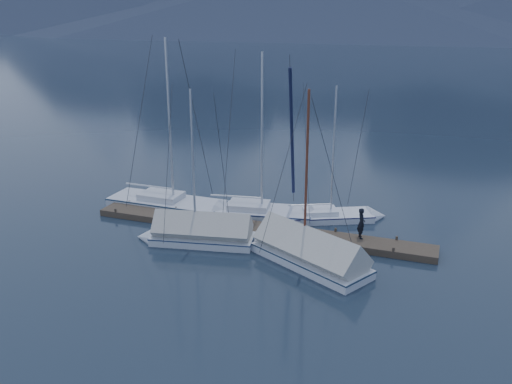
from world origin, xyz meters
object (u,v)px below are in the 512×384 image
sailboat_open_mid (271,215)px  sailboat_open_right (338,217)px  sailboat_open_left (182,207)px  sailboat_covered_near (302,252)px  sailboat_covered_far (194,235)px  person (361,223)px

sailboat_open_mid → sailboat_open_right: (3.55, 1.02, -0.03)m
sailboat_open_left → sailboat_open_right: size_ratio=1.32×
sailboat_covered_near → sailboat_open_left: bearing=153.2°
sailboat_open_left → sailboat_open_right: bearing=10.2°
sailboat_covered_far → sailboat_open_left: bearing=124.1°
sailboat_covered_near → person: sailboat_covered_near is taller
sailboat_open_left → sailboat_open_right: 8.88m
sailboat_open_mid → person: (5.26, -1.93, 0.93)m
sailboat_open_left → sailboat_covered_far: 4.79m
sailboat_open_left → sailboat_covered_near: sailboat_open_left is taller
sailboat_open_left → sailboat_covered_far: bearing=-55.9°
sailboat_open_right → sailboat_covered_far: bearing=-137.6°
sailboat_open_right → sailboat_covered_far: 8.22m
sailboat_open_left → sailboat_covered_far: (2.68, -3.96, 0.22)m
sailboat_open_mid → sailboat_covered_far: bearing=-119.0°
sailboat_open_mid → sailboat_covered_near: size_ratio=1.13×
sailboat_open_left → person: bearing=-7.5°
sailboat_open_right → sailboat_covered_near: size_ratio=0.92×
sailboat_open_left → sailboat_open_mid: (5.19, 0.56, -0.01)m
sailboat_open_left → person: 10.58m
sailboat_open_left → sailboat_covered_near: size_ratio=1.21×
person → sailboat_open_mid: bearing=46.4°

